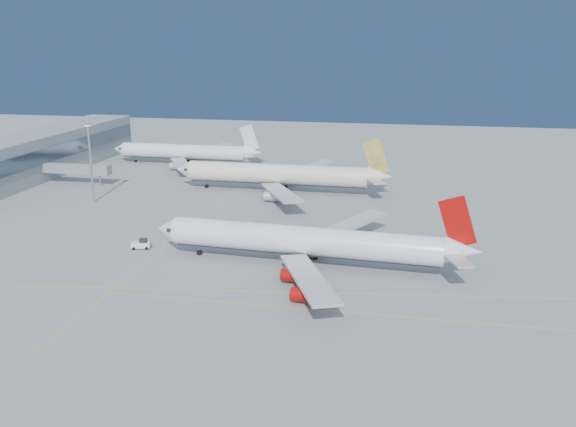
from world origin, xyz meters
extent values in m
plane|color=slate|center=(0.00, 0.00, 0.00)|extent=(500.00, 500.00, 0.00)
cube|color=gray|center=(-115.00, 85.00, 7.50)|extent=(18.00, 110.00, 15.00)
cube|color=#3F4C59|center=(-105.80, 85.00, 9.00)|extent=(0.40, 107.80, 5.00)
cube|color=gray|center=(-95.00, 72.00, 5.20)|extent=(22.00, 3.00, 3.00)
cylinder|color=gray|center=(-86.00, 72.00, 2.60)|extent=(0.70, 0.70, 5.20)
cube|color=gray|center=(-84.00, 72.00, 5.20)|extent=(3.20, 3.60, 3.40)
cube|color=#EBAC0D|center=(5.00, -14.00, 0.01)|extent=(90.00, 0.18, 0.02)
cube|color=#EBAC0D|center=(0.00, -6.00, 0.01)|extent=(118.86, 16.88, 0.02)
cube|color=#EBAC0D|center=(-40.00, 30.00, 0.01)|extent=(0.18, 140.00, 0.02)
cylinder|color=white|center=(-6.17, 9.03, 5.46)|extent=(59.12, 10.18, 6.09)
cone|color=white|center=(-37.82, 11.24, 5.46)|extent=(5.14, 6.41, 6.09)
cone|color=white|center=(26.85, 6.72, 6.09)|extent=(7.74, 6.29, 5.79)
cube|color=black|center=(-35.83, 11.10, 6.09)|extent=(2.08, 5.89, 0.74)
cube|color=#B7B7BC|center=(-2.04, -8.36, 3.79)|extent=(16.43, 30.28, 0.58)
cube|color=#B7B7BC|center=(0.34, 25.68, 3.79)|extent=(19.92, 29.09, 0.58)
cube|color=#9B0A06|center=(25.28, 6.83, 11.98)|extent=(8.09, 1.03, 11.12)
cylinder|color=gray|center=(-30.23, 10.71, 1.79)|extent=(0.25, 0.25, 2.42)
cylinder|color=black|center=(-30.23, 10.71, 0.58)|extent=(1.20, 0.81, 1.16)
cylinder|color=gray|center=(-5.42, 4.66, 1.79)|extent=(0.34, 0.34, 2.42)
cylinder|color=black|center=(-5.42, 4.66, 0.58)|extent=(1.22, 1.02, 1.16)
cylinder|color=gray|center=(-4.82, 13.26, 1.79)|extent=(0.34, 0.34, 2.42)
cylinder|color=black|center=(-4.82, 13.26, 0.58)|extent=(1.22, 1.02, 1.16)
cylinder|color=#9B0A06|center=(-5.90, -2.59, 1.82)|extent=(5.21, 2.97, 2.63)
cylinder|color=#9B0A06|center=(-2.09, -12.02, 1.82)|extent=(5.21, 2.97, 2.63)
cylinder|color=#9B0A06|center=(-4.28, 20.51, 1.82)|extent=(5.21, 2.97, 2.63)
cylinder|color=#9B0A06|center=(0.80, 29.31, 1.82)|extent=(5.21, 2.97, 2.63)
cylinder|color=beige|center=(-26.50, 74.91, 5.69)|extent=(57.58, 7.02, 6.30)
cone|color=beige|center=(-57.68, 75.29, 5.69)|extent=(5.05, 6.36, 6.30)
cone|color=beige|center=(6.12, 74.50, 6.36)|extent=(7.81, 6.08, 5.99)
cube|color=black|center=(-55.58, 75.27, 6.36)|extent=(1.84, 6.01, 0.77)
cube|color=#B7B7BC|center=(-21.37, 57.47, 3.96)|extent=(18.38, 30.43, 0.61)
cube|color=#B7B7BC|center=(-20.94, 92.21, 3.96)|extent=(19.01, 30.22, 0.61)
cube|color=gold|center=(4.46, 74.52, 12.52)|extent=(8.51, 0.60, 11.70)
cylinder|color=gray|center=(-50.07, 75.20, 1.88)|extent=(0.27, 0.27, 2.54)
cylinder|color=black|center=(-50.07, 75.20, 0.61)|extent=(1.23, 0.79, 1.22)
cylinder|color=gray|center=(-25.45, 70.41, 1.88)|extent=(0.35, 0.35, 2.54)
cylinder|color=black|center=(-25.45, 70.41, 0.61)|extent=(1.23, 1.01, 1.22)
cylinder|color=gray|center=(-25.34, 79.37, 1.88)|extent=(0.35, 0.35, 2.54)
cylinder|color=black|center=(-25.34, 79.37, 0.61)|extent=(1.23, 1.01, 1.22)
cylinder|color=#B7B7BC|center=(-24.50, 60.60, 1.89)|extent=(5.34, 2.83, 2.76)
cylinder|color=#B7B7BC|center=(-24.15, 89.15, 1.89)|extent=(5.34, 2.83, 2.76)
cylinder|color=white|center=(-71.77, 112.49, 5.01)|extent=(49.19, 5.94, 5.50)
cone|color=white|center=(-98.50, 112.72, 5.01)|extent=(4.47, 5.54, 5.50)
cone|color=white|center=(-43.76, 112.24, 5.60)|extent=(6.93, 5.29, 5.23)
cube|color=black|center=(-96.63, 112.71, 5.60)|extent=(1.62, 5.24, 0.69)
cube|color=#B7B7BC|center=(-67.40, 97.53, 3.50)|extent=(15.99, 26.13, 0.54)
cube|color=#B7B7BC|center=(-67.13, 127.37, 3.50)|extent=(16.37, 26.00, 0.54)
cube|color=silver|center=(-45.23, 112.25, 11.06)|extent=(7.56, 0.51, 10.40)
cylinder|color=gray|center=(-91.92, 112.67, 1.67)|extent=(0.24, 0.24, 2.26)
cylinder|color=black|center=(-91.92, 112.67, 0.54)|extent=(1.09, 0.70, 1.08)
cylinder|color=gray|center=(-70.82, 108.55, 1.67)|extent=(0.31, 0.31, 2.26)
cylinder|color=black|center=(-70.82, 108.55, 0.54)|extent=(1.09, 0.89, 1.08)
cylinder|color=gray|center=(-70.75, 116.41, 1.67)|extent=(0.31, 0.31, 2.26)
cylinder|color=black|center=(-70.75, 116.41, 0.54)|extent=(1.09, 0.89, 1.08)
cylinder|color=#B7B7BC|center=(-70.14, 100.21, 1.66)|extent=(4.74, 2.50, 2.46)
cylinder|color=#B7B7BC|center=(-69.92, 124.74, 1.66)|extent=(4.74, 2.50, 2.46)
cube|color=white|center=(-45.07, 12.35, 0.95)|extent=(4.64, 3.14, 1.27)
cube|color=black|center=(-44.45, 12.51, 1.90)|extent=(2.10, 2.18, 0.95)
cylinder|color=black|center=(-46.21, 10.89, 0.37)|extent=(0.81, 0.55, 0.74)
cylinder|color=black|center=(-46.79, 13.04, 0.37)|extent=(0.81, 0.55, 0.74)
cylinder|color=black|center=(-43.35, 11.66, 0.37)|extent=(0.81, 0.55, 0.74)
cylinder|color=black|center=(-43.92, 13.80, 0.37)|extent=(0.81, 0.55, 0.74)
cylinder|color=gray|center=(-77.18, 50.77, 11.52)|extent=(0.65, 0.65, 23.04)
cube|color=gray|center=(-77.18, 50.77, 23.23)|extent=(2.03, 2.03, 0.46)
cube|color=white|center=(-77.18, 50.77, 22.86)|extent=(1.47, 1.47, 0.23)
camera|label=1|loc=(16.58, -119.55, 47.16)|focal=40.00mm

